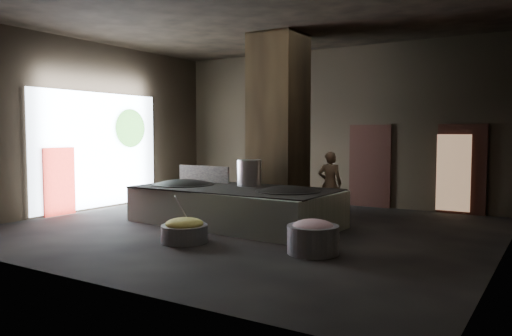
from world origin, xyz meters
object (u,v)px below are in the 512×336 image
Objects in this scene: cook at (330,184)px; hearth_platform at (234,206)px; wok_right at (288,195)px; veg_basin at (184,233)px; wok_left at (183,188)px; stock_pot at (249,173)px; meat_basin at (313,239)px.

hearth_platform is at bearing 37.33° from cook.
wok_right is 2.42m from veg_basin.
wok_left is 2.80m from wok_right.
wok_right is at bearing -21.04° from stock_pot.
cook is 4.05m from meat_basin.
wok_left is at bearing -158.20° from stock_pot.
stock_pot is 3.51m from meat_basin.
meat_basin is (2.65, -2.11, -0.89)m from stock_pot.
wok_right is at bearing 68.55° from cook.
wok_right reaches higher than hearth_platform.
hearth_platform is 1.49m from wok_left.
wok_left is at bearing -177.95° from wok_right.
stock_pot reaches higher than wok_right.
stock_pot is at bearing 141.50° from meat_basin.
wok_left reaches higher than meat_basin.
veg_basin is (0.25, -2.03, -0.24)m from hearth_platform.
hearth_platform is 5.28× the size of veg_basin.
meat_basin is (2.70, -1.56, -0.16)m from hearth_platform.
stock_pot is at bearing 30.69° from cook.
veg_basin is at bearing -85.55° from stock_pot.
wok_right is at bearing 2.05° from wok_left.
veg_basin is (1.70, -1.98, -0.59)m from wok_left.
cook is at bearing 89.61° from wok_right.
hearth_platform is 2.06m from veg_basin.
stock_pot is at bearing 21.80° from wok_left.
wok_right is 0.85× the size of cook.
wok_right is 1.54× the size of meat_basin.
wok_left is at bearing -174.46° from hearth_platform.
veg_basin is 2.50m from meat_basin.
stock_pot is at bearing 158.96° from wok_right.
wok_left reaches higher than veg_basin.
stock_pot is 0.69× the size of veg_basin.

